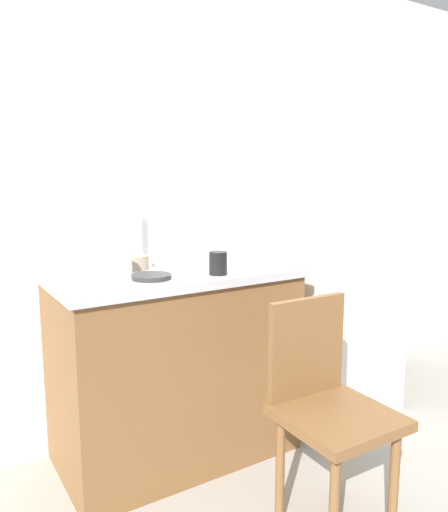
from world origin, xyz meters
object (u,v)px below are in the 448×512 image
(terracotta_bowl, at_px, (136,262))
(hotplate, at_px, (151,277))
(refrigerator, at_px, (331,291))
(cup_black, at_px, (218,263))
(cup_white, at_px, (124,266))
(chair, at_px, (327,404))
(dish_tray, at_px, (186,260))

(terracotta_bowl, distance_m, hotplate, 0.25)
(refrigerator, distance_m, cup_black, 0.96)
(cup_black, xyz_separation_m, cup_white, (-0.36, 0.22, -0.01))
(chair, bearing_deg, cup_white, 124.50)
(dish_tray, bearing_deg, cup_black, -87.13)
(chair, xyz_separation_m, cup_black, (-0.15, 0.55, 0.48))
(cup_white, bearing_deg, refrigerator, -0.32)
(refrigerator, relative_size, terracotta_bowl, 11.20)
(chair, height_order, dish_tray, dish_tray)
(dish_tray, distance_m, cup_black, 0.28)
(terracotta_bowl, bearing_deg, hotplate, -96.77)
(dish_tray, xyz_separation_m, cup_white, (-0.34, -0.06, 0.02))
(terracotta_bowl, xyz_separation_m, cup_black, (0.26, -0.32, 0.02))
(refrigerator, xyz_separation_m, hotplate, (-1.19, -0.14, 0.24))
(refrigerator, height_order, terracotta_bowl, refrigerator)
(refrigerator, relative_size, chair, 1.57)
(refrigerator, height_order, cup_black, refrigerator)
(chair, height_order, terracotta_bowl, terracotta_bowl)
(refrigerator, bearing_deg, cup_white, 179.68)
(cup_black, height_order, cup_white, cup_black)
(refrigerator, xyz_separation_m, chair, (-0.75, -0.76, -0.20))
(hotplate, xyz_separation_m, cup_white, (-0.07, 0.14, 0.03))
(chair, relative_size, cup_white, 10.97)
(chair, height_order, cup_black, cup_black)
(dish_tray, xyz_separation_m, terracotta_bowl, (-0.25, 0.04, 0.01))
(refrigerator, relative_size, hotplate, 8.20)
(refrigerator, bearing_deg, cup_black, -166.97)
(hotplate, bearing_deg, cup_white, 114.75)
(terracotta_bowl, xyz_separation_m, hotplate, (-0.03, -0.25, -0.02))
(refrigerator, relative_size, cup_black, 13.52)
(dish_tray, height_order, cup_white, cup_white)
(cup_white, bearing_deg, dish_tray, 9.99)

